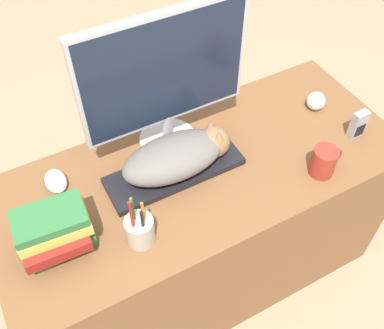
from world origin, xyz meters
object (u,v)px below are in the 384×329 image
object	(u,v)px
keyboard	(175,171)
book_stack	(54,232)
computer_mouse	(56,181)
pen_cup	(140,230)
phone	(358,125)
cat	(180,154)
monitor	(165,77)
baseball	(316,101)
coffee_mug	(324,161)

from	to	relation	value
keyboard	book_stack	distance (m)	0.45
computer_mouse	book_stack	xyz separation A→B (m)	(-0.06, -0.23, 0.06)
pen_cup	phone	size ratio (longest dim) A/B	1.91
computer_mouse	book_stack	distance (m)	0.25
cat	pen_cup	bearing A→B (deg)	-141.50
keyboard	cat	distance (m)	0.07
monitor	baseball	size ratio (longest dim) A/B	8.00
monitor	keyboard	bearing A→B (deg)	-108.32
book_stack	computer_mouse	bearing A→B (deg)	74.76
phone	baseball	bearing A→B (deg)	100.57
monitor	computer_mouse	size ratio (longest dim) A/B	5.36
pen_cup	baseball	size ratio (longest dim) A/B	2.96
computer_mouse	baseball	xyz separation A→B (m)	(1.00, -0.11, 0.02)
coffee_mug	baseball	world-z (taller)	coffee_mug
baseball	phone	bearing A→B (deg)	-79.43
monitor	baseball	xyz separation A→B (m)	(0.58, -0.11, -0.26)
cat	coffee_mug	world-z (taller)	cat
keyboard	book_stack	bearing A→B (deg)	-168.46
book_stack	cat	bearing A→B (deg)	10.96
keyboard	computer_mouse	size ratio (longest dim) A/B	4.43
baseball	monitor	bearing A→B (deg)	169.15
coffee_mug	keyboard	bearing A→B (deg)	152.35
cat	coffee_mug	size ratio (longest dim) A/B	3.25
monitor	baseball	world-z (taller)	monitor
pen_cup	coffee_mug	bearing A→B (deg)	-4.29
pen_cup	book_stack	world-z (taller)	pen_cup
pen_cup	book_stack	bearing A→B (deg)	156.95
monitor	coffee_mug	world-z (taller)	monitor
book_stack	baseball	bearing A→B (deg)	6.58
keyboard	baseball	distance (m)	0.63
computer_mouse	coffee_mug	distance (m)	0.90
computer_mouse	pen_cup	bearing A→B (deg)	-63.60
keyboard	phone	bearing A→B (deg)	-13.09
cat	baseball	world-z (taller)	cat
computer_mouse	baseball	size ratio (longest dim) A/B	1.49
keyboard	phone	size ratio (longest dim) A/B	4.27
monitor	computer_mouse	world-z (taller)	monitor
baseball	book_stack	xyz separation A→B (m)	(-1.06, -0.12, 0.04)
baseball	coffee_mug	bearing A→B (deg)	-124.60
coffee_mug	pen_cup	size ratio (longest dim) A/B	0.57
computer_mouse	book_stack	world-z (taller)	book_stack
computer_mouse	baseball	world-z (taller)	baseball
computer_mouse	coffee_mug	bearing A→B (deg)	-24.74
coffee_mug	book_stack	xyz separation A→B (m)	(-0.88, 0.14, 0.02)
keyboard	cat	size ratio (longest dim) A/B	1.22
cat	pen_cup	xyz separation A→B (m)	(-0.23, -0.18, -0.03)
cat	computer_mouse	bearing A→B (deg)	160.10
cat	computer_mouse	size ratio (longest dim) A/B	3.63
keyboard	monitor	world-z (taller)	monitor
cat	pen_cup	size ratio (longest dim) A/B	1.84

